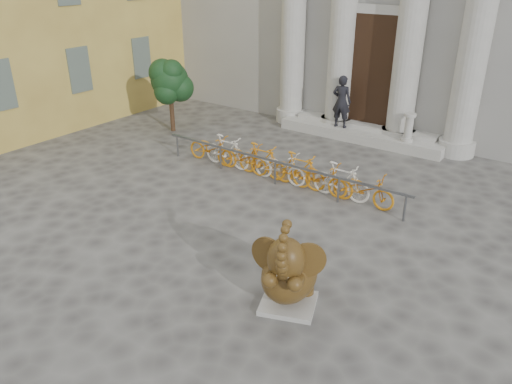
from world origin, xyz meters
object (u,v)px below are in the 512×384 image
Objects in this scene: elephant_statue at (289,274)px; tree at (170,81)px; bike_rack at (280,165)px; pedestrian at (342,102)px.

tree is at bearing 124.55° from elephant_statue.
elephant_statue reaches higher than bike_rack.
bike_rack is 6.15m from tree.
tree reaches higher than pedestrian.
elephant_statue is 1.07× the size of pedestrian.
elephant_statue is at bearing -55.28° from bike_rack.
tree is 1.44× the size of pedestrian.
bike_rack is 4.32× the size of pedestrian.
bike_rack is at bearing 88.83° from pedestrian.
pedestrian is at bearing 95.56° from bike_rack.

